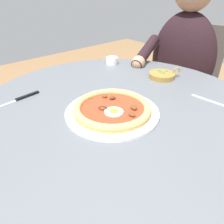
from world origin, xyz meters
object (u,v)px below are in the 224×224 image
(ramekin_capers, at_px, (112,60))
(cafe_chair_diner, at_px, (185,80))
(fork_utensil, at_px, (215,103))
(steak_knife, at_px, (20,99))
(diner_person, at_px, (177,89))
(olive_pan, at_px, (162,75))
(dining_table, at_px, (117,138))
(pizza_on_plate, at_px, (112,109))

(ramekin_capers, height_order, cafe_chair_diner, cafe_chair_diner)
(ramekin_capers, distance_m, fork_utensil, 0.56)
(steak_knife, distance_m, diner_person, 0.95)
(olive_pan, relative_size, diner_person, 0.11)
(dining_table, height_order, steak_knife, steak_knife)
(fork_utensil, xyz_separation_m, cafe_chair_diner, (0.54, 0.44, -0.20))
(ramekin_capers, bearing_deg, olive_pan, -80.46)
(cafe_chair_diner, bearing_deg, diner_person, -165.83)
(steak_knife, xyz_separation_m, fork_utensil, (0.52, -0.48, -0.00))
(cafe_chair_diner, bearing_deg, dining_table, -165.16)
(steak_knife, xyz_separation_m, ramekin_capers, (0.52, 0.08, 0.02))
(olive_pan, bearing_deg, cafe_chair_diner, 18.32)
(ramekin_capers, height_order, fork_utensil, ramekin_capers)
(ramekin_capers, height_order, olive_pan, olive_pan)
(pizza_on_plate, distance_m, fork_utensil, 0.38)
(dining_table, distance_m, fork_utensil, 0.38)
(steak_knife, distance_m, cafe_chair_diner, 1.08)
(dining_table, xyz_separation_m, diner_person, (0.67, 0.18, -0.06))
(fork_utensil, bearing_deg, olive_pan, 80.40)
(steak_knife, bearing_deg, cafe_chair_diner, -2.54)
(fork_utensil, xyz_separation_m, diner_person, (0.40, 0.40, -0.22))
(steak_knife, height_order, diner_person, diner_person)
(cafe_chair_diner, bearing_deg, pizza_on_plate, -163.90)
(pizza_on_plate, relative_size, steak_knife, 1.39)
(ramekin_capers, relative_size, olive_pan, 0.48)
(dining_table, relative_size, steak_knife, 4.63)
(fork_utensil, bearing_deg, ramekin_capers, 90.24)
(pizza_on_plate, height_order, ramekin_capers, same)
(pizza_on_plate, xyz_separation_m, olive_pan, (0.37, 0.09, -0.00))
(pizza_on_plate, height_order, diner_person, diner_person)
(steak_knife, bearing_deg, olive_pan, -20.41)
(dining_table, height_order, fork_utensil, fork_utensil)
(dining_table, distance_m, olive_pan, 0.36)
(fork_utensil, height_order, diner_person, diner_person)
(olive_pan, height_order, fork_utensil, olive_pan)
(fork_utensil, bearing_deg, steak_knife, 137.05)
(dining_table, bearing_deg, ramekin_capers, 52.01)
(ramekin_capers, xyz_separation_m, diner_person, (0.41, -0.16, -0.24))
(diner_person, bearing_deg, fork_utensil, -134.99)
(dining_table, relative_size, pizza_on_plate, 3.34)
(pizza_on_plate, bearing_deg, ramekin_capers, 49.28)
(dining_table, bearing_deg, cafe_chair_diner, 14.84)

